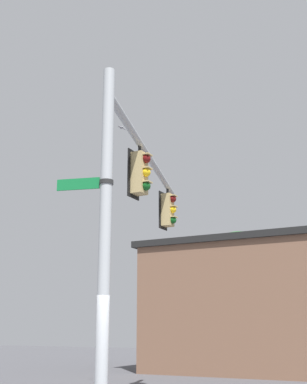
{
  "coord_description": "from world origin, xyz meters",
  "views": [
    {
      "loc": [
        7.51,
        4.95,
        1.92
      ],
      "look_at": [
        -4.25,
        -1.23,
        5.6
      ],
      "focal_mm": 46.38,
      "sensor_mm": 36.0,
      "label": 1
    }
  ],
  "objects_px": {
    "traffic_light_mid_inner": "(168,210)",
    "bird_flying": "(122,128)",
    "street_name_sign": "(92,183)",
    "traffic_light_nearest_pole": "(140,173)"
  },
  "relations": [
    {
      "from": "traffic_light_mid_inner",
      "to": "street_name_sign",
      "type": "xyz_separation_m",
      "value": [
        6.5,
        1.56,
        -1.03
      ]
    },
    {
      "from": "traffic_light_mid_inner",
      "to": "bird_flying",
      "type": "xyz_separation_m",
      "value": [
        0.74,
        -1.36,
        2.84
      ]
    },
    {
      "from": "street_name_sign",
      "to": "bird_flying",
      "type": "height_order",
      "value": "bird_flying"
    },
    {
      "from": "traffic_light_mid_inner",
      "to": "bird_flying",
      "type": "bearing_deg",
      "value": -61.41
    },
    {
      "from": "traffic_light_nearest_pole",
      "to": "traffic_light_mid_inner",
      "type": "distance_m",
      "value": 3.98
    },
    {
      "from": "traffic_light_nearest_pole",
      "to": "traffic_light_mid_inner",
      "type": "bearing_deg",
      "value": -163.87
    },
    {
      "from": "traffic_light_nearest_pole",
      "to": "bird_flying",
      "type": "xyz_separation_m",
      "value": [
        -3.08,
        -2.46,
        2.84
      ]
    },
    {
      "from": "bird_flying",
      "to": "traffic_light_nearest_pole",
      "type": "bearing_deg",
      "value": 38.6
    },
    {
      "from": "traffic_light_mid_inner",
      "to": "street_name_sign",
      "type": "height_order",
      "value": "traffic_light_mid_inner"
    },
    {
      "from": "street_name_sign",
      "to": "bird_flying",
      "type": "relative_size",
      "value": 4.07
    }
  ]
}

